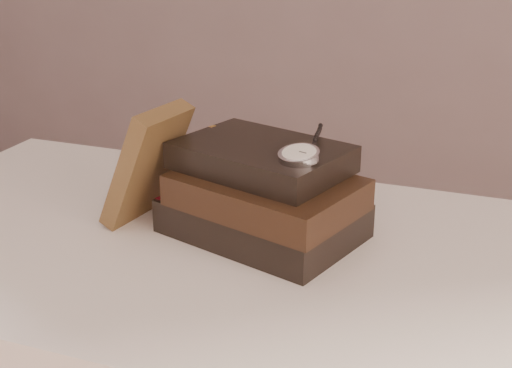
% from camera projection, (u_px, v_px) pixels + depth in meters
% --- Properties ---
extents(table, '(1.00, 0.60, 0.75)m').
position_uv_depth(table, '(193.00, 294.00, 1.01)').
color(table, silver).
rests_on(table, ground).
extents(book_stack, '(0.30, 0.25, 0.13)m').
position_uv_depth(book_stack, '(264.00, 195.00, 0.96)').
color(book_stack, black).
rests_on(book_stack, table).
extents(journal, '(0.11, 0.13, 0.18)m').
position_uv_depth(journal, '(147.00, 165.00, 1.00)').
color(journal, '#432E19').
rests_on(journal, table).
extents(pocket_watch, '(0.07, 0.16, 0.02)m').
position_uv_depth(pocket_watch, '(300.00, 154.00, 0.89)').
color(pocket_watch, silver).
rests_on(pocket_watch, book_stack).
extents(eyeglasses, '(0.14, 0.15, 0.05)m').
position_uv_depth(eyeglasses, '(250.00, 156.00, 1.08)').
color(eyeglasses, silver).
rests_on(eyeglasses, book_stack).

